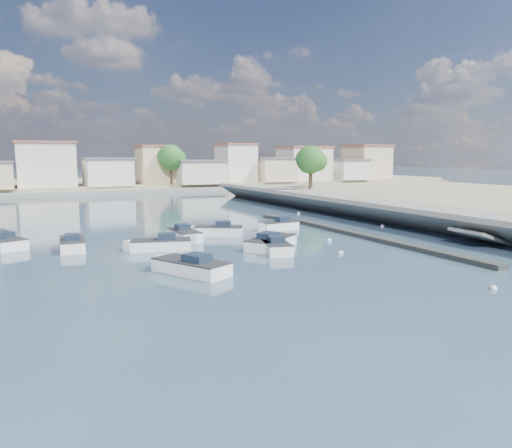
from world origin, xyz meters
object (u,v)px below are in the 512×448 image
at_px(motorboat_f, 216,231).
at_px(motorboat_h, 273,242).
at_px(motorboat_b, 274,246).
at_px(motorboat_e, 72,244).
at_px(motorboat_c, 158,245).
at_px(motorboat_a, 188,267).
at_px(motorboat_g, 185,236).
at_px(motorboat_d, 277,226).

relative_size(motorboat_f, motorboat_h, 0.86).
height_order(motorboat_b, motorboat_e, same).
bearing_deg(motorboat_c, motorboat_h, -17.54).
distance_m(motorboat_a, motorboat_h, 10.40).
bearing_deg(motorboat_b, motorboat_e, 150.41).
xyz_separation_m(motorboat_c, motorboat_e, (-5.86, 3.39, -0.00)).
bearing_deg(motorboat_e, motorboat_b, -29.59).
distance_m(motorboat_f, motorboat_h, 7.75).
bearing_deg(motorboat_c, motorboat_g, 46.61).
distance_m(motorboat_e, motorboat_h, 15.68).
relative_size(motorboat_b, motorboat_h, 0.91).
xyz_separation_m(motorboat_d, motorboat_e, (-19.00, -1.64, 0.00)).
height_order(motorboat_e, motorboat_h, same).
bearing_deg(motorboat_g, motorboat_h, -50.14).
bearing_deg(motorboat_c, motorboat_f, 35.69).
distance_m(motorboat_d, motorboat_h, 8.99).
bearing_deg(motorboat_d, motorboat_h, -120.45).
distance_m(motorboat_a, motorboat_g, 12.27).
xyz_separation_m(motorboat_a, motorboat_d, (13.41, 13.21, -0.00)).
distance_m(motorboat_c, motorboat_g, 4.88).
relative_size(motorboat_e, motorboat_f, 1.06).
relative_size(motorboat_d, motorboat_f, 0.91).
distance_m(motorboat_g, motorboat_h, 8.16).
distance_m(motorboat_b, motorboat_c, 8.92).
relative_size(motorboat_a, motorboat_f, 1.17).
distance_m(motorboat_b, motorboat_e, 15.69).
height_order(motorboat_b, motorboat_d, same).
height_order(motorboat_c, motorboat_d, same).
height_order(motorboat_g, motorboat_h, same).
xyz_separation_m(motorboat_a, motorboat_b, (8.06, 3.82, -0.00)).
relative_size(motorboat_f, motorboat_g, 0.92).
xyz_separation_m(motorboat_c, motorboat_f, (6.67, 4.79, -0.00)).
bearing_deg(motorboat_e, motorboat_g, 0.98).
relative_size(motorboat_c, motorboat_d, 1.19).
xyz_separation_m(motorboat_d, motorboat_f, (-6.47, -0.24, 0.00)).
bearing_deg(motorboat_g, motorboat_f, 20.56).
height_order(motorboat_b, motorboat_h, same).
bearing_deg(motorboat_f, motorboat_e, -173.62).
xyz_separation_m(motorboat_b, motorboat_c, (-7.79, 4.35, 0.00)).
xyz_separation_m(motorboat_c, motorboat_g, (3.36, 3.55, 0.00)).
height_order(motorboat_b, motorboat_g, same).
height_order(motorboat_f, motorboat_g, same).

